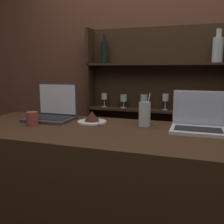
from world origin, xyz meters
TOP-DOWN VIEW (x-y plane):
  - bar_counter at (0.00, 0.35)m, footprint 2.11×0.70m
  - back_wall at (0.00, 1.45)m, footprint 7.00×0.06m
  - back_shelf at (-0.00, 1.37)m, footprint 1.32×0.18m
  - laptop_near at (-0.60, 0.51)m, footprint 0.31×0.23m
  - laptop_far at (0.37, 0.50)m, footprint 0.30×0.22m
  - cake_plate at (-0.29, 0.50)m, footprint 0.19×0.19m
  - water_glass at (0.05, 0.51)m, footprint 0.07×0.07m
  - coffee_cup at (-0.61, 0.30)m, footprint 0.07×0.07m

SIDE VIEW (x-z plane):
  - bar_counter at x=0.00m, z-range 0.00..0.97m
  - back_shelf at x=0.00m, z-range 0.05..1.75m
  - cake_plate at x=-0.29m, z-range 0.96..1.04m
  - coffee_cup at x=-0.61m, z-range 0.97..1.06m
  - laptop_far at x=0.37m, z-range 0.91..1.13m
  - laptop_near at x=-0.60m, z-range 0.90..1.15m
  - water_glass at x=0.05m, z-range 0.94..1.15m
  - back_wall at x=0.00m, z-range 0.00..2.70m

